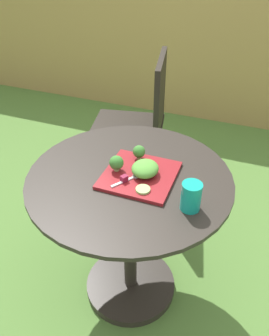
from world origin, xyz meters
TOP-DOWN VIEW (x-y plane):
  - ground_plane at (0.00, 0.00)m, footprint 12.00×12.00m
  - bamboo_fence at (0.00, 1.96)m, footprint 8.00×0.08m
  - patio_table at (0.00, 0.00)m, footprint 0.81×0.81m
  - patio_chair at (-0.24, 0.80)m, footprint 0.52×0.52m
  - salad_plate at (0.04, 0.01)m, footprint 0.27×0.27m
  - drinking_glass at (0.26, -0.10)m, footprint 0.07×0.07m
  - fork at (0.02, -0.03)m, footprint 0.10×0.14m
  - lettuce_mound at (0.06, 0.02)m, footprint 0.10×0.11m
  - broccoli_floret_0 at (-0.05, -0.00)m, footprint 0.06×0.06m
  - broccoli_floret_1 at (-0.00, 0.11)m, footprint 0.05×0.05m
  - cucumber_slice_0 at (0.08, -0.08)m, footprint 0.05×0.05m
  - beet_chunk_0 at (-0.00, -0.05)m, footprint 0.03×0.03m

SIDE VIEW (x-z plane):
  - ground_plane at x=0.00m, z-range 0.00..0.00m
  - patio_table at x=0.00m, z-range 0.07..0.78m
  - patio_chair at x=-0.24m, z-range 0.08..0.98m
  - bamboo_fence at x=0.00m, z-range 0.00..1.21m
  - salad_plate at x=0.04m, z-range 0.71..0.72m
  - fork at x=0.02m, z-range 0.72..0.73m
  - cucumber_slice_0 at x=0.08m, z-range 0.72..0.73m
  - beet_chunk_0 at x=0.00m, z-range 0.72..0.75m
  - lettuce_mound at x=0.06m, z-range 0.72..0.77m
  - drinking_glass at x=0.26m, z-range 0.70..0.81m
  - broccoli_floret_1 at x=0.00m, z-range 0.73..0.78m
  - broccoli_floret_0 at x=-0.05m, z-range 0.73..0.79m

